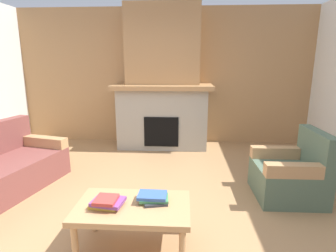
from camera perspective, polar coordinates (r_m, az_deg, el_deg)
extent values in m
plane|color=#9E754C|center=(3.11, -5.05, -18.69)|extent=(9.00, 9.00, 0.00)
cube|color=#A87A4C|center=(5.63, -0.83, 10.36)|extent=(6.00, 0.12, 2.70)
cube|color=gray|center=(5.32, -1.13, 1.75)|extent=(1.70, 0.70, 1.15)
cube|color=black|center=(5.04, -1.42, -1.18)|extent=(0.64, 0.08, 0.56)
cube|color=#A87A4C|center=(5.18, -1.21, 8.32)|extent=(1.90, 0.82, 0.08)
cube|color=#A87A4C|center=(5.32, -1.11, 16.81)|extent=(1.40, 0.50, 1.47)
cube|color=tan|center=(4.52, -25.24, -2.97)|extent=(0.85, 0.35, 0.15)
cube|color=#4C604C|center=(3.73, 23.81, -10.69)|extent=(0.77, 0.77, 0.40)
cube|color=#4C604C|center=(3.71, 28.92, -4.36)|extent=(0.15, 0.76, 0.45)
cube|color=tan|center=(3.90, 22.62, -5.18)|extent=(0.76, 0.15, 0.15)
cube|color=tan|center=(3.36, 26.10, -8.48)|extent=(0.76, 0.15, 0.15)
cube|color=tan|center=(2.49, -7.47, -16.72)|extent=(1.00, 0.60, 0.05)
cylinder|color=tan|center=(2.53, -19.09, -22.67)|extent=(0.06, 0.06, 0.38)
cylinder|color=tan|center=(2.37, 3.06, -24.58)|extent=(0.06, 0.06, 0.38)
cylinder|color=tan|center=(2.90, -15.37, -17.31)|extent=(0.06, 0.06, 0.38)
cylinder|color=tan|center=(2.77, 3.14, -18.45)|extent=(0.06, 0.06, 0.38)
cube|color=gold|center=(2.49, -13.28, -15.92)|extent=(0.26, 0.18, 0.03)
cube|color=#7A3D84|center=(2.47, -12.57, -15.33)|extent=(0.29, 0.24, 0.03)
cube|color=#B23833|center=(2.44, -13.01, -14.97)|extent=(0.19, 0.20, 0.03)
cube|color=#2D2D33|center=(2.48, -2.66, -15.74)|extent=(0.23, 0.20, 0.02)
cube|color=#3D7F4C|center=(2.49, -2.96, -15.04)|extent=(0.27, 0.18, 0.02)
cube|color=#335699|center=(2.48, -3.36, -14.46)|extent=(0.26, 0.18, 0.03)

